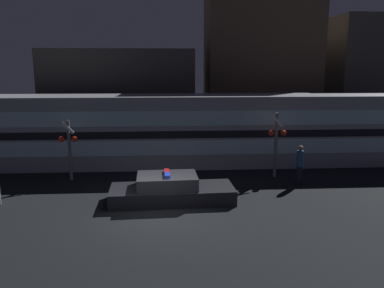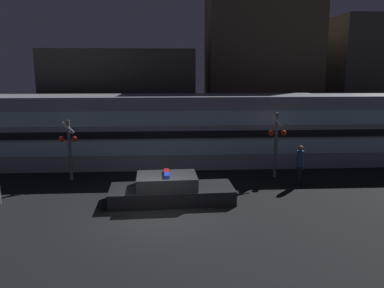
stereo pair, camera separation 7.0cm
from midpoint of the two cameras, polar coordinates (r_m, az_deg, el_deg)
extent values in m
plane|color=black|center=(13.67, -5.43, -10.92)|extent=(120.00, 120.00, 0.00)
cube|color=gray|center=(20.61, 2.10, 2.21)|extent=(23.96, 3.09, 3.78)
cube|color=black|center=(19.08, 2.55, 1.47)|extent=(23.48, 0.03, 0.38)
cube|color=silver|center=(19.21, 2.53, -0.53)|extent=(22.77, 0.02, 0.76)
cube|color=silver|center=(18.96, 2.57, 3.94)|extent=(22.77, 0.02, 0.76)
cube|color=black|center=(15.01, -3.17, -7.62)|extent=(4.95, 2.01, 0.58)
cube|color=#333338|center=(14.83, -3.95, -5.65)|extent=(2.41, 1.68, 0.50)
cube|color=blue|center=(14.48, -3.93, -4.79)|extent=(0.22, 0.55, 0.12)
cube|color=red|center=(15.00, -4.00, -4.22)|extent=(0.22, 0.55, 0.12)
cylinder|color=black|center=(17.65, 15.90, -4.65)|extent=(0.26, 0.26, 0.87)
cylinder|color=navy|center=(17.46, 16.04, -2.14)|extent=(0.31, 0.31, 0.72)
sphere|color=#8C664C|center=(17.35, 16.12, -0.61)|extent=(0.23, 0.23, 0.23)
cylinder|color=slate|center=(18.40, 12.54, -0.19)|extent=(0.15, 0.15, 3.13)
sphere|color=red|center=(18.06, 11.84, 1.64)|extent=(0.27, 0.27, 0.27)
sphere|color=red|center=(18.22, 13.67, 1.65)|extent=(0.27, 0.27, 0.27)
cube|color=white|center=(18.11, 12.78, 3.44)|extent=(0.58, 0.03, 0.58)
cylinder|color=slate|center=(18.41, -18.24, -0.94)|extent=(0.15, 0.15, 2.85)
sphere|color=red|center=(18.23, -19.39, 0.70)|extent=(0.27, 0.27, 0.27)
sphere|color=red|center=(18.08, -17.55, 0.72)|extent=(0.27, 0.27, 0.27)
cube|color=white|center=(18.13, -18.53, 2.34)|extent=(0.58, 0.03, 0.58)
cube|color=#47423D|center=(26.91, -10.78, 7.02)|extent=(10.03, 5.00, 6.43)
cube|color=brown|center=(28.78, 10.19, 11.67)|extent=(7.92, 4.93, 10.80)
camera|label=1|loc=(0.03, -90.11, -0.02)|focal=35.00mm
camera|label=2|loc=(0.03, 89.89, 0.02)|focal=35.00mm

